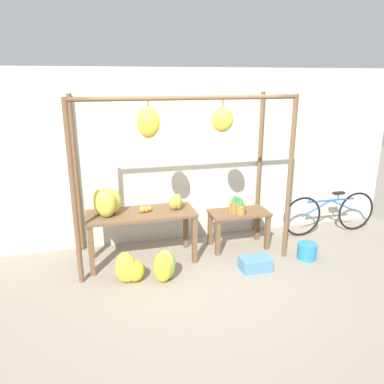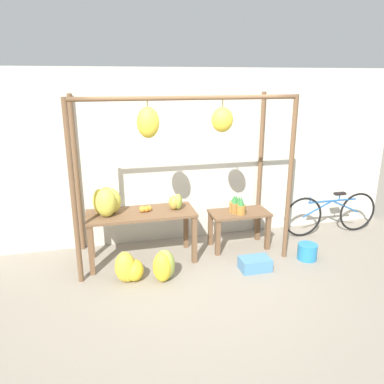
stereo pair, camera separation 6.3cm
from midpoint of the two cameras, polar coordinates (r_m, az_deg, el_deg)
name	(u,v)px [view 1 (the left image)]	position (r m, az deg, el deg)	size (l,w,h in m)	color
ground_plane	(199,285)	(5.14, 0.64, -13.92)	(20.00, 20.00, 0.00)	gray
shop_wall_back	(172,158)	(6.10, -3.35, 5.24)	(8.00, 0.08, 2.80)	beige
stall_awning	(183,145)	(5.15, -1.78, 7.13)	(3.09, 1.21, 2.43)	brown
display_table_main	(141,220)	(5.55, -8.05, -4.25)	(1.57, 0.64, 0.77)	brown
display_table_side	(239,219)	(6.04, 6.85, -4.18)	(0.93, 0.49, 0.61)	brown
banana_pile_on_table	(106,202)	(5.44, -13.26, -1.45)	(0.45, 0.44, 0.41)	gold
orange_pile	(146,209)	(5.50, -7.37, -2.59)	(0.18, 0.11, 0.09)	orange
pineapple_cluster	(237,206)	(5.91, 6.53, -2.06)	(0.22, 0.28, 0.29)	olive
banana_pile_ground_left	(129,269)	(5.21, -9.93, -11.49)	(0.44, 0.38, 0.43)	yellow
banana_pile_ground_right	(164,266)	(5.15, -4.62, -11.23)	(0.36, 0.35, 0.44)	#9EB247
fruit_crate_white	(255,264)	(5.53, 9.28, -10.70)	(0.43, 0.28, 0.18)	#4C84B2
blue_bucket	(307,251)	(6.01, 16.83, -8.61)	(0.29, 0.29, 0.24)	teal
parked_bicycle	(330,213)	(7.00, 20.01, -3.02)	(1.78, 0.08, 0.74)	black
papaya_pile	(176,202)	(5.54, -2.83, -1.58)	(0.24, 0.20, 0.24)	#B2993D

